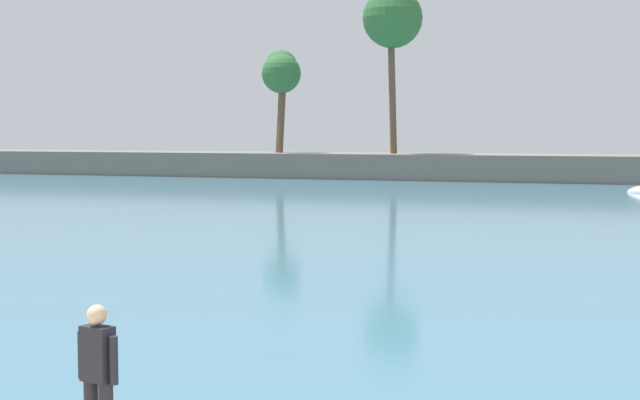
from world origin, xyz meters
The scene contains 2 objects.
sea centered at (0.00, 54.46, 0.03)m, with size 220.00×95.66×0.06m, color teal.
person_at_waterline centered at (0.01, 6.01, 0.89)m, with size 0.54×0.28×1.67m.
Camera 1 is at (5.33, -2.47, 3.47)m, focal length 53.54 mm.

